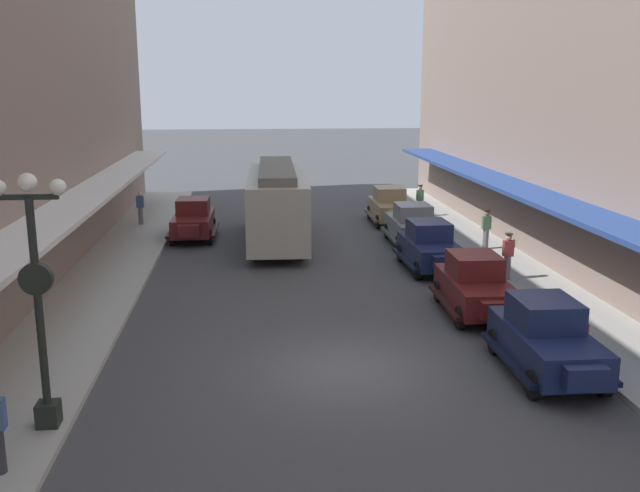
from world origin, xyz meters
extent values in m
plane|color=#424244|center=(0.00, 0.00, 0.00)|extent=(200.00, 200.00, 0.00)
cube|color=#A8A59E|center=(-7.50, 0.00, 0.07)|extent=(3.00, 60.00, 0.15)
cube|color=#A8A59E|center=(7.50, 0.00, 0.07)|extent=(3.00, 60.00, 0.15)
cube|color=#19234C|center=(4.88, -0.73, 0.74)|extent=(1.77, 3.93, 0.80)
cube|color=#19234C|center=(4.88, -0.48, 1.49)|extent=(1.47, 1.72, 0.70)
cube|color=#8C9EA8|center=(4.88, -0.48, 1.49)|extent=(1.40, 1.69, 0.42)
cube|color=#19234C|center=(4.84, -2.86, 0.79)|extent=(0.94, 0.38, 0.52)
cube|color=black|center=(5.83, -0.75, 0.42)|extent=(0.30, 3.51, 0.12)
cube|color=black|center=(3.93, -0.72, 0.42)|extent=(0.30, 3.51, 0.12)
cylinder|color=black|center=(5.66, -2.11, 0.34)|extent=(0.23, 0.68, 0.68)
cylinder|color=black|center=(4.05, -2.08, 0.34)|extent=(0.23, 0.68, 0.68)
cylinder|color=black|center=(5.71, 0.62, 0.34)|extent=(0.23, 0.68, 0.68)
cylinder|color=black|center=(4.09, 0.65, 0.34)|extent=(0.23, 0.68, 0.68)
cube|color=#591919|center=(4.61, 3.98, 0.74)|extent=(1.81, 3.95, 0.80)
cube|color=#591919|center=(4.62, 4.23, 1.49)|extent=(1.49, 1.74, 0.70)
cube|color=#8C9EA8|center=(4.62, 4.23, 1.49)|extent=(1.41, 1.70, 0.42)
cube|color=#591919|center=(4.55, 1.86, 0.79)|extent=(0.94, 0.39, 0.52)
cube|color=black|center=(5.56, 3.96, 0.42)|extent=(0.34, 3.52, 0.12)
cube|color=black|center=(3.66, 4.01, 0.42)|extent=(0.34, 3.52, 0.12)
cylinder|color=black|center=(5.38, 2.60, 0.34)|extent=(0.24, 0.69, 0.68)
cylinder|color=black|center=(3.77, 2.64, 0.34)|extent=(0.24, 0.69, 0.68)
cylinder|color=black|center=(5.46, 5.33, 0.34)|extent=(0.24, 0.69, 0.68)
cylinder|color=black|center=(3.84, 5.37, 0.34)|extent=(0.24, 0.69, 0.68)
cube|color=#997F5B|center=(4.85, 18.78, 0.74)|extent=(1.74, 3.92, 0.80)
cube|color=#997F5B|center=(4.86, 19.03, 1.49)|extent=(1.46, 1.71, 0.70)
cube|color=#8C9EA8|center=(4.86, 19.03, 1.49)|extent=(1.38, 1.68, 0.42)
cube|color=#997F5B|center=(4.84, 16.65, 0.79)|extent=(0.94, 0.37, 0.52)
cube|color=#4C3F2D|center=(5.80, 18.77, 0.42)|extent=(0.27, 3.51, 0.12)
cube|color=#4C3F2D|center=(3.90, 18.79, 0.42)|extent=(0.27, 3.51, 0.12)
cylinder|color=black|center=(5.65, 17.41, 0.34)|extent=(0.23, 0.68, 0.68)
cylinder|color=black|center=(4.03, 17.42, 0.34)|extent=(0.23, 0.68, 0.68)
cylinder|color=black|center=(5.67, 20.14, 0.34)|extent=(0.23, 0.68, 0.68)
cylinder|color=black|center=(4.06, 20.15, 0.34)|extent=(0.23, 0.68, 0.68)
cube|color=#19234C|center=(4.56, 9.41, 0.74)|extent=(1.78, 3.93, 0.80)
cube|color=#19234C|center=(4.56, 9.66, 1.49)|extent=(1.47, 1.73, 0.70)
cube|color=#8C9EA8|center=(4.56, 9.66, 1.49)|extent=(1.40, 1.69, 0.42)
cube|color=#19234C|center=(4.61, 7.28, 0.79)|extent=(0.94, 0.38, 0.52)
cube|color=black|center=(5.51, 9.43, 0.42)|extent=(0.31, 3.51, 0.12)
cube|color=black|center=(3.61, 9.39, 0.42)|extent=(0.31, 3.51, 0.12)
cylinder|color=black|center=(5.40, 8.06, 0.34)|extent=(0.23, 0.68, 0.68)
cylinder|color=black|center=(3.78, 8.03, 0.34)|extent=(0.23, 0.68, 0.68)
cylinder|color=black|center=(5.34, 10.79, 0.34)|extent=(0.23, 0.68, 0.68)
cylinder|color=black|center=(3.73, 10.76, 0.34)|extent=(0.23, 0.68, 0.68)
cube|color=slate|center=(4.85, 13.87, 0.74)|extent=(1.72, 3.91, 0.80)
cube|color=slate|center=(4.85, 13.62, 1.49)|extent=(1.45, 1.71, 0.70)
cube|color=#8C9EA8|center=(4.85, 13.62, 1.49)|extent=(1.38, 1.67, 0.42)
cube|color=slate|center=(4.86, 16.00, 0.79)|extent=(0.94, 0.36, 0.52)
cube|color=#393A3D|center=(3.90, 13.88, 0.42)|extent=(0.26, 3.51, 0.12)
cube|color=#393A3D|center=(5.80, 13.87, 0.42)|extent=(0.26, 3.51, 0.12)
cylinder|color=black|center=(4.05, 15.24, 0.34)|extent=(0.22, 0.68, 0.68)
cylinder|color=black|center=(5.67, 15.23, 0.34)|extent=(0.22, 0.68, 0.68)
cylinder|color=black|center=(4.04, 12.51, 0.34)|extent=(0.22, 0.68, 0.68)
cylinder|color=black|center=(5.65, 12.50, 0.34)|extent=(0.22, 0.68, 0.68)
cube|color=#591919|center=(-4.87, 16.00, 0.74)|extent=(1.77, 3.93, 0.80)
cube|color=#591919|center=(-4.87, 16.25, 1.49)|extent=(1.47, 1.73, 0.70)
cube|color=#8C9EA8|center=(-4.87, 16.25, 1.49)|extent=(1.40, 1.69, 0.42)
cube|color=#591919|center=(-4.91, 13.87, 0.79)|extent=(0.94, 0.38, 0.52)
cube|color=black|center=(-3.92, 15.98, 0.42)|extent=(0.31, 3.51, 0.12)
cube|color=black|center=(-5.82, 16.02, 0.42)|extent=(0.31, 3.51, 0.12)
cylinder|color=black|center=(-4.09, 14.62, 0.34)|extent=(0.23, 0.68, 0.68)
cylinder|color=black|center=(-5.70, 14.65, 0.34)|extent=(0.23, 0.68, 0.68)
cylinder|color=black|center=(-4.04, 17.35, 0.34)|extent=(0.23, 0.68, 0.68)
cylinder|color=black|center=(-5.65, 17.38, 0.34)|extent=(0.23, 0.68, 0.68)
cube|color=#ADA899|center=(-1.06, 14.76, 1.75)|extent=(2.76, 9.67, 2.70)
cube|color=#5F5C54|center=(-1.06, 14.76, 3.28)|extent=(1.74, 8.68, 0.36)
cube|color=#8C9EA8|center=(-1.06, 14.76, 2.22)|extent=(2.77, 8.90, 0.95)
cube|color=black|center=(-1.14, 11.88, 0.20)|extent=(2.03, 1.25, 0.40)
cube|color=black|center=(-0.98, 17.64, 0.20)|extent=(2.03, 1.25, 0.40)
cube|color=black|center=(-6.40, -2.65, 0.40)|extent=(0.44, 0.44, 0.50)
cylinder|color=black|center=(-6.40, -2.65, 2.75)|extent=(0.16, 0.16, 4.20)
cube|color=black|center=(-6.40, -2.65, 4.85)|extent=(1.10, 0.10, 0.10)
sphere|color=white|center=(-5.85, -2.65, 5.03)|extent=(0.32, 0.32, 0.32)
sphere|color=white|center=(-6.40, -2.65, 5.13)|extent=(0.36, 0.36, 0.36)
cylinder|color=black|center=(-6.40, -2.65, 3.25)|extent=(0.64, 0.18, 0.64)
cylinder|color=silver|center=(-6.40, -2.55, 3.25)|extent=(0.56, 0.02, 0.56)
cylinder|color=#B21E19|center=(6.35, 0.31, 0.50)|extent=(0.24, 0.24, 0.70)
sphere|color=#B21E19|center=(6.35, 0.31, 0.87)|extent=(0.20, 0.20, 0.20)
cylinder|color=slate|center=(-7.68, 18.98, 0.57)|extent=(0.24, 0.24, 0.85)
cube|color=#3F598C|center=(-7.68, 18.98, 1.28)|extent=(0.36, 0.22, 0.56)
sphere|color=beige|center=(-7.68, 18.98, 1.68)|extent=(0.22, 0.22, 0.22)
cylinder|color=slate|center=(7.64, 12.02, 0.57)|extent=(0.24, 0.24, 0.85)
cube|color=#4C724C|center=(7.64, 12.02, 1.28)|extent=(0.36, 0.22, 0.56)
sphere|color=#9E7051|center=(7.64, 12.02, 1.68)|extent=(0.22, 0.22, 0.22)
cylinder|color=black|center=(7.64, 12.02, 1.80)|extent=(0.28, 0.28, 0.04)
cylinder|color=#2D2D33|center=(6.64, 19.75, 0.57)|extent=(0.24, 0.24, 0.85)
cube|color=#4C724C|center=(6.64, 19.75, 1.28)|extent=(0.36, 0.22, 0.56)
sphere|color=tan|center=(6.64, 19.75, 1.68)|extent=(0.22, 0.22, 0.22)
cylinder|color=black|center=(6.64, 19.75, 1.80)|extent=(0.28, 0.28, 0.04)
cylinder|color=slate|center=(6.83, 7.25, 0.57)|extent=(0.24, 0.24, 0.85)
cube|color=maroon|center=(6.83, 7.25, 1.28)|extent=(0.36, 0.22, 0.56)
sphere|color=tan|center=(6.83, 7.25, 1.68)|extent=(0.22, 0.22, 0.22)
cylinder|color=black|center=(6.83, 7.25, 1.80)|extent=(0.28, 0.28, 0.04)
camera|label=1|loc=(-2.21, -16.39, 6.91)|focal=39.78mm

